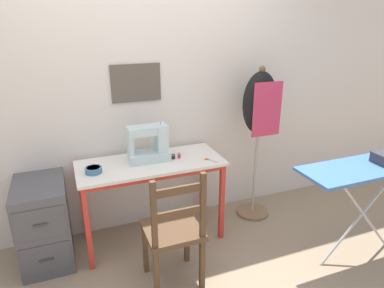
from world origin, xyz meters
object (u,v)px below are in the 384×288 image
(filing_cabinet, at_px, (44,223))
(sewing_machine, at_px, (150,144))
(thread_spool_near_machine, at_px, (173,157))
(wooden_chair, at_px, (174,232))
(fabric_bowl, at_px, (94,170))
(ironing_board, at_px, (372,170))
(scissors, at_px, (210,160))
(dress_form, at_px, (259,111))
(thread_spool_mid_table, at_px, (179,156))

(filing_cabinet, bearing_deg, sewing_machine, 0.31)
(thread_spool_near_machine, xyz_separation_m, wooden_chair, (-0.20, -0.59, -0.32))
(fabric_bowl, height_order, ironing_board, ironing_board)
(scissors, xyz_separation_m, wooden_chair, (-0.48, -0.45, -0.30))
(scissors, bearing_deg, dress_form, 17.06)
(scissors, height_order, thread_spool_mid_table, thread_spool_mid_table)
(thread_spool_near_machine, relative_size, filing_cabinet, 0.06)
(sewing_machine, xyz_separation_m, thread_spool_mid_table, (0.24, -0.04, -0.12))
(fabric_bowl, xyz_separation_m, dress_form, (1.51, 0.07, 0.30))
(thread_spool_near_machine, bearing_deg, filing_cabinet, 177.82)
(fabric_bowl, xyz_separation_m, thread_spool_near_machine, (0.66, 0.03, -0.00))
(thread_spool_near_machine, xyz_separation_m, thread_spool_mid_table, (0.05, 0.00, 0.00))
(thread_spool_mid_table, distance_m, dress_form, 0.85)
(scissors, xyz_separation_m, filing_cabinet, (-1.36, 0.18, -0.40))
(scissors, height_order, dress_form, dress_form)
(wooden_chair, distance_m, dress_form, 1.37)
(filing_cabinet, xyz_separation_m, dress_form, (1.93, -0.00, 0.73))
(fabric_bowl, xyz_separation_m, ironing_board, (1.98, -0.81, 0.02))
(wooden_chair, bearing_deg, filing_cabinet, 144.46)
(sewing_machine, relative_size, filing_cabinet, 0.49)
(scissors, relative_size, ironing_board, 0.11)
(scissors, bearing_deg, ironing_board, -33.97)
(thread_spool_near_machine, distance_m, ironing_board, 1.56)
(thread_spool_near_machine, bearing_deg, thread_spool_mid_table, 1.25)
(thread_spool_near_machine, bearing_deg, ironing_board, -32.51)
(scissors, xyz_separation_m, thread_spool_mid_table, (-0.22, 0.14, 0.02))
(ironing_board, bearing_deg, scissors, 146.03)
(sewing_machine, bearing_deg, thread_spool_near_machine, -13.90)
(thread_spool_mid_table, bearing_deg, dress_form, 2.60)
(ironing_board, bearing_deg, dress_form, 118.33)
(thread_spool_mid_table, relative_size, filing_cabinet, 0.06)
(thread_spool_near_machine, bearing_deg, fabric_bowl, -177.04)
(fabric_bowl, bearing_deg, sewing_machine, 9.50)
(wooden_chair, distance_m, ironing_board, 1.58)
(sewing_machine, distance_m, thread_spool_mid_table, 0.27)
(thread_spool_mid_table, xyz_separation_m, dress_form, (0.79, 0.04, 0.31))
(wooden_chair, xyz_separation_m, filing_cabinet, (-0.88, 0.63, -0.10))
(sewing_machine, relative_size, ironing_board, 0.29)
(dress_form, bearing_deg, thread_spool_near_machine, -177.49)
(wooden_chair, height_order, dress_form, dress_form)
(sewing_machine, xyz_separation_m, dress_form, (1.03, -0.01, 0.18))
(thread_spool_near_machine, distance_m, thread_spool_mid_table, 0.05)
(sewing_machine, xyz_separation_m, scissors, (0.46, -0.18, -0.14))
(dress_form, bearing_deg, ironing_board, -61.67)
(wooden_chair, relative_size, filing_cabinet, 1.36)
(scissors, distance_m, ironing_board, 1.26)
(thread_spool_mid_table, bearing_deg, fabric_bowl, -177.17)
(filing_cabinet, height_order, dress_form, dress_form)
(wooden_chair, bearing_deg, scissors, 43.40)
(thread_spool_mid_table, distance_m, ironing_board, 1.52)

